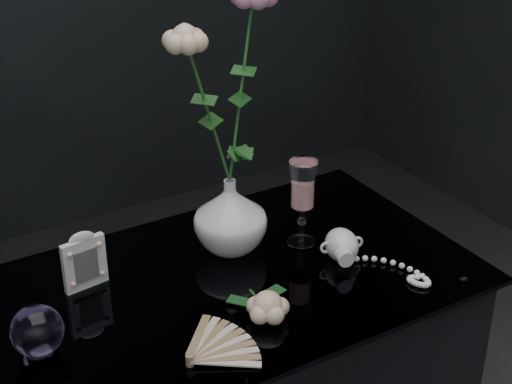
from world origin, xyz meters
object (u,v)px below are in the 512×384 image
vase (230,215)px  picture_frame (84,260)px  wine_glass (302,203)px  pearl_jar (342,244)px  loose_rose (268,306)px  paperweight (37,331)px

vase → picture_frame: vase is taller
wine_glass → pearl_jar: size_ratio=0.79×
loose_rose → pearl_jar: pearl_jar is taller
picture_frame → paperweight: 0.20m
pearl_jar → picture_frame: bearing=174.6°
picture_frame → paperweight: size_ratio=1.36×
paperweight → pearl_jar: bearing=-2.2°
vase → pearl_jar: bearing=-40.7°
vase → pearl_jar: vase is taller
vase → wine_glass: 0.15m
vase → loose_rose: bearing=-104.4°
pearl_jar → vase: bearing=153.4°
wine_glass → picture_frame: (-0.45, 0.08, -0.03)m
vase → picture_frame: size_ratio=1.29×
picture_frame → loose_rose: picture_frame is taller
loose_rose → vase: bearing=92.2°
vase → loose_rose: 0.26m
vase → wine_glass: wine_glass is taller
vase → paperweight: 0.47m
wine_glass → loose_rose: wine_glass is taller
picture_frame → pearl_jar: 0.52m
vase → wine_glass: (0.14, -0.06, 0.02)m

